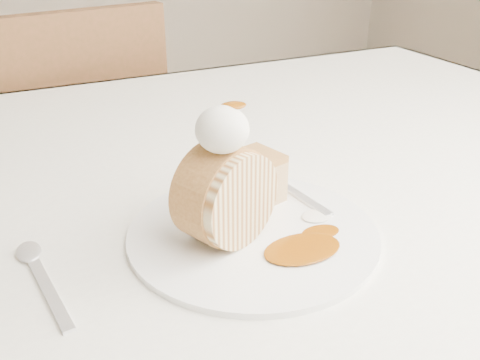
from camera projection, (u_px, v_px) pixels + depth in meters
name	position (u px, v px, depth m)	size (l,w,h in m)	color
table	(212.00, 217.00, 0.76)	(1.40, 0.90, 0.75)	silver
chair_far	(74.00, 165.00, 1.30)	(0.48, 0.48, 0.88)	brown
plate	(253.00, 233.00, 0.55)	(0.26, 0.26, 0.01)	white
roulade_slice	(226.00, 195.00, 0.52)	(0.10, 0.10, 0.05)	beige
cake_chunk	(253.00, 181.00, 0.60)	(0.06, 0.05, 0.05)	#B08042
whipped_cream	(222.00, 130.00, 0.48)	(0.05, 0.05, 0.04)	white
caramel_drizzle	(233.00, 100.00, 0.48)	(0.02, 0.02, 0.01)	#7B3C05
caramel_pool	(302.00, 249.00, 0.52)	(0.08, 0.05, 0.00)	#7B3C05
fork	(298.00, 195.00, 0.61)	(0.02, 0.15, 0.00)	silver
spoon	(50.00, 293.00, 0.47)	(0.02, 0.14, 0.00)	silver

